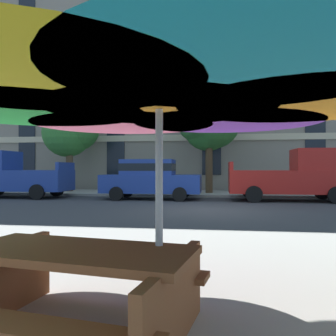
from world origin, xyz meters
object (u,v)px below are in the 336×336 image
(street_tree_middle, at_px, (209,119))
(picnic_table, at_px, (76,285))
(pickup_blue, at_px, (11,176))
(pickup_red, at_px, (296,177))
(sedan_blue, at_px, (150,178))
(patio_umbrella, at_px, (159,83))
(street_tree_left, at_px, (70,127))

(street_tree_middle, height_order, picnic_table, street_tree_middle)
(pickup_blue, xyz_separation_m, picnic_table, (8.62, -12.89, -0.54))
(pickup_red, distance_m, picnic_table, 13.62)
(sedan_blue, distance_m, patio_umbrella, 13.00)
(sedan_blue, xyz_separation_m, patio_umbrella, (2.52, -12.70, 1.11))
(picnic_table, bearing_deg, sedan_blue, 98.41)
(pickup_blue, distance_m, street_tree_left, 4.48)
(pickup_red, bearing_deg, street_tree_left, 164.11)
(pickup_blue, bearing_deg, sedan_blue, -0.00)
(pickup_red, relative_size, street_tree_left, 0.98)
(sedan_blue, bearing_deg, pickup_blue, 180.00)
(sedan_blue, bearing_deg, street_tree_left, 147.87)
(sedan_blue, height_order, street_tree_middle, street_tree_middle)
(pickup_blue, height_order, picnic_table, pickup_blue)
(pickup_blue, bearing_deg, street_tree_left, 64.85)
(pickup_red, xyz_separation_m, street_tree_left, (-11.44, 3.26, 2.67))
(pickup_blue, distance_m, patio_umbrella, 15.74)
(patio_umbrella, bearing_deg, pickup_red, 73.61)
(pickup_blue, relative_size, patio_umbrella, 1.23)
(picnic_table, bearing_deg, pickup_red, 71.37)
(patio_umbrella, xyz_separation_m, picnic_table, (-0.61, -0.19, -1.58))
(pickup_red, distance_m, patio_umbrella, 13.28)
(pickup_red, xyz_separation_m, street_tree_middle, (-3.72, 2.99, 2.95))
(pickup_red, height_order, street_tree_middle, street_tree_middle)
(sedan_blue, relative_size, patio_umbrella, 1.06)
(street_tree_middle, bearing_deg, picnic_table, -92.28)
(patio_umbrella, bearing_deg, street_tree_middle, 89.94)
(pickup_blue, height_order, sedan_blue, pickup_blue)
(pickup_blue, relative_size, street_tree_left, 0.98)
(pickup_red, xyz_separation_m, picnic_table, (-4.35, -12.89, -0.54))
(sedan_blue, relative_size, street_tree_middle, 0.75)
(picnic_table, bearing_deg, street_tree_middle, 87.72)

